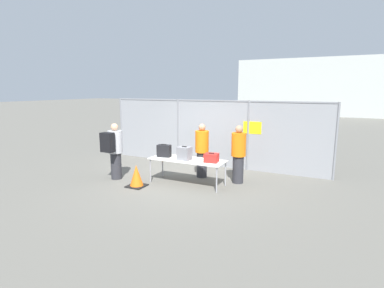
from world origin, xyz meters
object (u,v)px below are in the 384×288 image
(suitcase_red, at_px, (211,158))
(traveler_hooded, at_px, (114,149))
(security_worker_far, at_px, (238,153))
(utility_trailer, at_px, (242,146))
(suitcase_black, at_px, (164,151))
(security_worker_near, at_px, (202,150))
(inspection_table, at_px, (187,161))
(suitcase_grey, at_px, (184,153))
(traffic_cone, at_px, (136,177))

(suitcase_red, bearing_deg, traveler_hooded, -168.84)
(suitcase_red, relative_size, traveler_hooded, 0.24)
(security_worker_far, bearing_deg, utility_trailer, -96.71)
(suitcase_black, bearing_deg, security_worker_near, 44.39)
(inspection_table, xyz_separation_m, suitcase_black, (-0.75, -0.01, 0.22))
(security_worker_far, height_order, utility_trailer, security_worker_far)
(traveler_hooded, bearing_deg, suitcase_red, -9.12)
(suitcase_black, distance_m, traveler_hooded, 1.50)
(suitcase_grey, xyz_separation_m, security_worker_far, (1.31, 0.83, -0.04))
(security_worker_far, bearing_deg, suitcase_black, -1.14)
(suitcase_black, distance_m, utility_trailer, 4.35)
(security_worker_far, bearing_deg, traffic_cone, 11.24)
(utility_trailer, bearing_deg, traveler_hooded, -117.74)
(inspection_table, height_order, security_worker_near, security_worker_near)
(inspection_table, distance_m, security_worker_far, 1.48)
(traffic_cone, bearing_deg, inspection_table, 35.62)
(inspection_table, relative_size, suitcase_black, 5.15)
(suitcase_red, distance_m, utility_trailer, 4.20)
(suitcase_grey, relative_size, security_worker_far, 0.23)
(suitcase_red, bearing_deg, security_worker_far, 54.42)
(suitcase_black, xyz_separation_m, security_worker_near, (0.84, 0.82, -0.05))
(suitcase_black, relative_size, suitcase_red, 1.05)
(utility_trailer, bearing_deg, traffic_cone, -106.58)
(security_worker_far, relative_size, utility_trailer, 0.48)
(inspection_table, relative_size, traffic_cone, 3.57)
(suitcase_black, height_order, traveler_hooded, traveler_hooded)
(inspection_table, bearing_deg, security_worker_near, 83.72)
(traveler_hooded, distance_m, security_worker_far, 3.66)
(traveler_hooded, bearing_deg, utility_trailer, 41.98)
(inspection_table, xyz_separation_m, suitcase_red, (0.73, 0.02, 0.16))
(security_worker_far, bearing_deg, suitcase_red, 32.48)
(suitcase_red, bearing_deg, suitcase_black, -178.93)
(security_worker_far, distance_m, traffic_cone, 2.95)
(suitcase_black, distance_m, suitcase_red, 1.49)
(security_worker_near, bearing_deg, inspection_table, 96.68)
(suitcase_black, height_order, security_worker_far, security_worker_far)
(traveler_hooded, bearing_deg, security_worker_near, 11.06)
(traveler_hooded, distance_m, utility_trailer, 5.36)
(inspection_table, relative_size, traveler_hooded, 1.30)
(utility_trailer, bearing_deg, suitcase_red, -84.46)
(suitcase_black, bearing_deg, inspection_table, 0.96)
(inspection_table, height_order, suitcase_black, suitcase_black)
(suitcase_black, bearing_deg, utility_trailer, 75.48)
(suitcase_grey, distance_m, security_worker_near, 0.90)
(traffic_cone, bearing_deg, utility_trailer, 73.42)
(utility_trailer, height_order, traffic_cone, utility_trailer)
(traffic_cone, bearing_deg, security_worker_near, 52.76)
(suitcase_black, bearing_deg, security_worker_far, 20.81)
(security_worker_near, relative_size, security_worker_far, 0.99)
(traffic_cone, bearing_deg, suitcase_red, 24.07)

